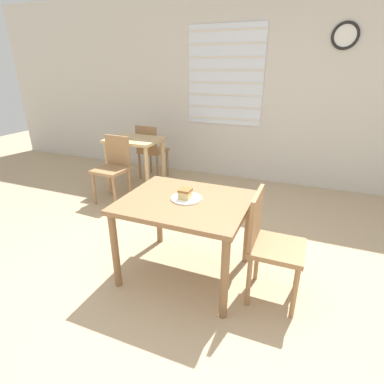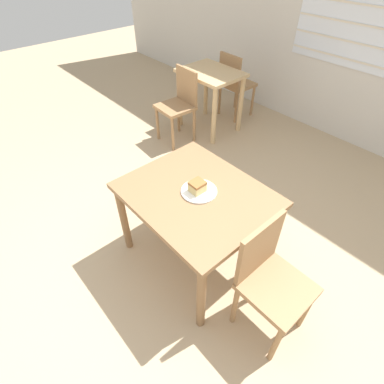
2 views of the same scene
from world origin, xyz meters
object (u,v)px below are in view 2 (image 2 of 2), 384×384
Objects in this scene: dining_table_near at (197,203)px; chair_far_opposite at (235,83)px; dining_table_far at (210,84)px; chair_far_corner at (179,103)px; cake_slice at (197,186)px; plate at (199,191)px; chair_near_window at (270,278)px.

chair_far_opposite is at bearing 125.91° from dining_table_near.
dining_table_far is at bearing 94.16° from chair_far_opposite.
chair_far_opposite is at bearing 91.74° from dining_table_far.
chair_far_corner is at bearing 144.21° from dining_table_near.
dining_table_near is 1.16× the size of chair_far_corner.
dining_table_far is at bearing 133.13° from dining_table_near.
cake_slice is at bearing 105.17° from dining_table_near.
plate is at bearing -46.47° from dining_table_far.
plate reaches higher than dining_table_near.
dining_table_far is 7.66× the size of cake_slice.
chair_far_corner is 1.89m from cake_slice.
chair_far_opposite is at bearing 91.72° from chair_far_corner.
cake_slice is (1.52, -1.09, 0.27)m from chair_far_corner.
cake_slice is (-0.71, 0.03, 0.27)m from chair_near_window.
chair_far_corner reaches higher than cake_slice.
cake_slice is (1.48, -1.58, 0.16)m from dining_table_far.
chair_near_window is (0.70, -0.03, -0.12)m from dining_table_near.
chair_far_corner is at bearing 63.23° from chair_near_window.
plate is (0.00, 0.02, 0.10)m from dining_table_near.
dining_table_near is at bearing -46.87° from dining_table_far.
cake_slice is (-0.01, -0.01, 0.05)m from plate.
dining_table_near is 10.13× the size of cake_slice.
chair_far_opposite is (-0.01, 0.48, -0.11)m from dining_table_far.
chair_near_window is at bearing -2.57° from cake_slice.
dining_table_near is at bearing -74.83° from cake_slice.
chair_far_corner is 1.88m from plate.
plate is 0.05m from cake_slice.
chair_far_opposite reaches higher than plate.
chair_far_corner is at bearing 90.89° from chair_far_opposite.
chair_far_corner is 8.77× the size of cake_slice.
plate is (-0.70, 0.04, 0.23)m from chair_near_window.
chair_far_corner is (-2.23, 1.12, 0.00)m from chair_near_window.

